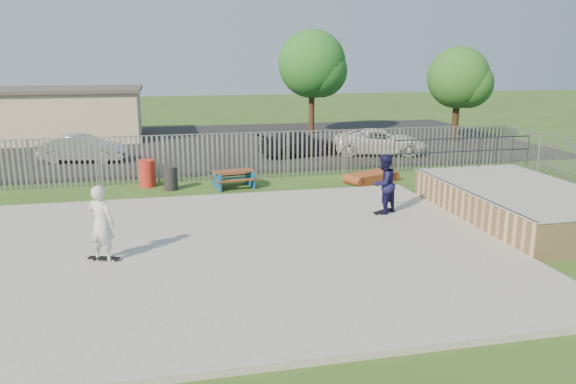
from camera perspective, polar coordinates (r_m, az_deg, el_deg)
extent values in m
plane|color=#33571D|center=(15.34, -5.92, -6.15)|extent=(120.00, 120.00, 0.00)
cube|color=gray|center=(15.32, -5.93, -5.88)|extent=(15.00, 12.00, 0.15)
cube|color=tan|center=(19.51, 22.54, -1.18)|extent=(4.00, 7.00, 1.05)
cube|color=#9E9E99|center=(19.39, 22.69, 0.38)|extent=(4.05, 7.05, 0.04)
cylinder|color=#383A3F|center=(18.32, 17.62, 0.10)|extent=(0.06, 7.00, 0.06)
cube|color=brown|center=(22.57, -5.56, 2.12)|extent=(1.71, 0.86, 0.05)
cube|color=brown|center=(22.11, -5.18, 1.18)|extent=(1.66, 0.48, 0.05)
cube|color=brown|center=(23.14, -5.91, 1.73)|extent=(1.66, 0.48, 0.05)
cube|color=navy|center=(22.64, -5.55, 1.30)|extent=(1.62, 1.47, 0.67)
cube|color=brown|center=(23.78, 8.45, 1.48)|extent=(2.18, 1.64, 0.39)
cylinder|color=red|center=(23.37, -14.10, 1.86)|extent=(0.65, 0.65, 1.09)
cylinder|color=#232325|center=(22.58, -11.85, 1.37)|extent=(0.56, 0.56, 0.93)
cube|color=black|center=(33.78, -9.81, 4.75)|extent=(40.00, 18.00, 0.02)
imported|color=#BCBCC1|center=(29.62, -20.15, 4.19)|extent=(4.27, 2.13, 1.34)
imported|color=black|center=(29.58, 1.13, 4.93)|extent=(4.62, 2.75, 1.25)
imported|color=white|center=(30.38, 9.35, 5.08)|extent=(5.27, 3.43, 1.35)
cube|color=beige|center=(38.06, -22.44, 7.19)|extent=(10.00, 6.00, 3.00)
cube|color=#4C4742|center=(37.94, -22.66, 9.58)|extent=(10.40, 6.40, 0.20)
cylinder|color=#472B1C|center=(37.72, 2.41, 8.88)|extent=(0.38, 0.38, 3.95)
sphere|color=#226322|center=(37.58, 2.45, 12.89)|extent=(4.42, 4.42, 4.42)
cylinder|color=#392517|center=(36.08, 16.68, 7.57)|extent=(0.40, 0.40, 3.30)
sphere|color=#285E20|center=(35.93, 16.92, 11.06)|extent=(3.69, 3.69, 3.69)
cube|color=black|center=(18.68, 9.58, -1.92)|extent=(0.79, 0.58, 0.02)
cube|color=black|center=(15.02, -18.20, -6.37)|extent=(0.82, 0.44, 0.02)
imported|color=#14133E|center=(18.46, 9.69, 0.81)|extent=(1.19, 1.12, 1.95)
imported|color=silver|center=(14.74, -18.46, -3.04)|extent=(0.85, 0.75, 1.95)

